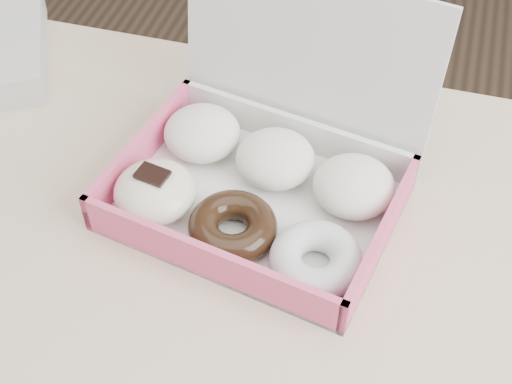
# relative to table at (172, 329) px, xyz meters

# --- Properties ---
(table) EXTENTS (1.20, 0.80, 0.75)m
(table) POSITION_rel_table_xyz_m (0.00, 0.00, 0.00)
(table) COLOR tan
(table) RESTS_ON ground
(donut_box) EXTENTS (0.34, 0.31, 0.22)m
(donut_box) POSITION_rel_table_xyz_m (0.06, 0.15, 0.11)
(donut_box) COLOR silver
(donut_box) RESTS_ON table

